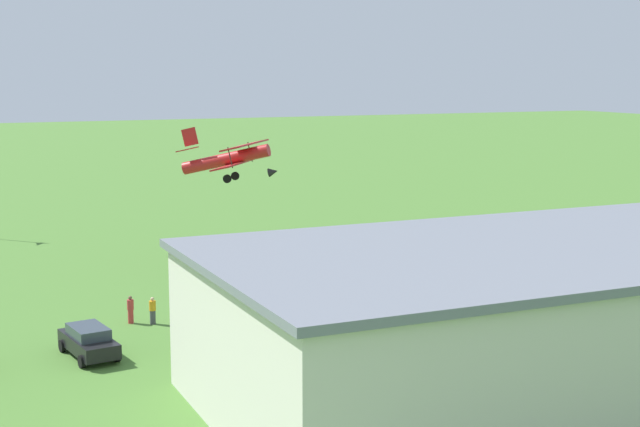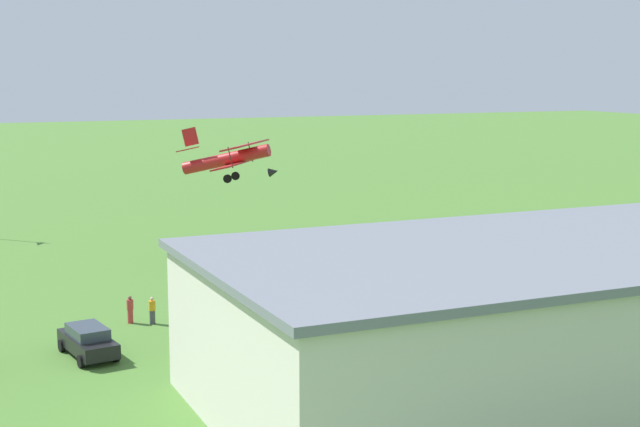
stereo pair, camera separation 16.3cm
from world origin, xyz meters
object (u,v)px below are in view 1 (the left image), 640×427
Objects in this scene: car_black at (89,341)px; person_at_fence_line at (182,335)px; person_watching_takeoff at (131,310)px; hangar at (615,308)px; person_walking_on_apron at (625,259)px; biplane at (230,158)px; person_by_parked_cars at (153,311)px.

person_at_fence_line reaches higher than car_black.
person_at_fence_line reaches higher than person_watching_takeoff.
hangar reaches higher than car_black.
hangar is at bearing 144.47° from person_at_fence_line.
person_walking_on_apron is at bearing -172.82° from car_black.
hangar is 25.64m from car_black.
biplane is 4.80× the size of person_watching_takeoff.
person_by_parked_cars is at bearing 148.26° from person_watching_takeoff.
person_walking_on_apron reaches higher than person_by_parked_cars.
biplane reaches higher than person_watching_takeoff.
car_black reaches higher than person_walking_on_apron.
hangar is 5.05× the size of biplane.
hangar is 22.70× the size of person_at_fence_line.
person_by_parked_cars is at bearing -46.02° from hangar.
person_by_parked_cars is (9.91, 15.24, -7.02)m from biplane.
person_by_parked_cars is at bearing -133.38° from car_black.
person_walking_on_apron is at bearing -170.32° from person_at_fence_line.
person_at_fence_line reaches higher than person_by_parked_cars.
hangar is 26.37m from person_watching_takeoff.
car_black is 3.03× the size of person_by_parked_cars.
person_watching_takeoff is (-3.32, -5.37, -0.04)m from car_black.
person_walking_on_apron is at bearing -133.73° from hangar.
car_black is 6.32m from person_watching_takeoff.
person_walking_on_apron is (-39.21, -4.94, -0.05)m from car_black.
biplane is at bearing -127.12° from person_watching_takeoff.
biplane is 19.49m from person_by_parked_cars.
biplane reaches higher than hangar.
person_by_parked_cars is (0.11, -5.66, -0.08)m from person_at_fence_line.
person_watching_takeoff is 35.89m from person_walking_on_apron.
person_at_fence_line is at bearing 64.88° from biplane.
biplane reaches higher than person_walking_on_apron.
biplane reaches higher than car_black.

